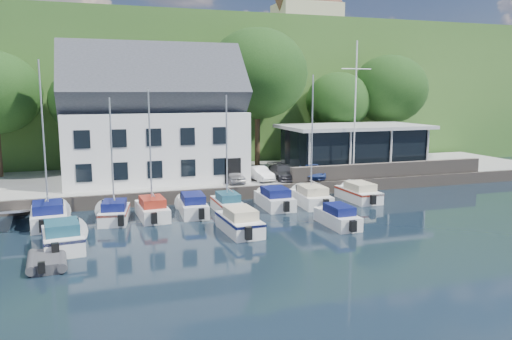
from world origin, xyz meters
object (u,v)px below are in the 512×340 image
Objects in this scene: flagpole at (355,110)px; boat_r1_3 at (193,204)px; car_silver at (233,175)px; boat_r2_2 at (239,220)px; boat_r1_2 at (150,152)px; boat_r1_4 at (227,152)px; car_blue at (312,171)px; boat_r1_0 at (44,152)px; boat_r2_0 at (63,235)px; car_dgrey at (282,172)px; boat_r1_1 at (112,156)px; boat_r1_7 at (358,191)px; boat_r2_3 at (337,215)px; club_pavilion at (353,147)px; car_white at (259,173)px; boat_r1_6 at (312,144)px; boat_r1_5 at (274,197)px; dinghy_1 at (47,259)px; harbor_building at (154,126)px.

flagpole reaches higher than boat_r1_3.
car_silver is 10.82m from boat_r2_2.
boat_r1_2 is 1.04× the size of boat_r1_4.
boat_r1_4 is at bearing -131.69° from car_blue.
boat_r1_0 is 1.71× the size of boat_r2_0.
car_dgrey is at bearing 23.35° from boat_r1_2.
flagpole is 20.16m from boat_r1_1.
boat_r1_7 reaches higher than boat_r2_3.
club_pavilion is 9.28m from boat_r1_7.
boat_r1_4 reaches higher than car_blue.
car_white is at bearing 5.70° from car_silver.
boat_r2_0 is (-10.25, -5.20, -3.37)m from boat_r1_4.
boat_r1_6 is (-8.00, -8.36, 1.39)m from club_pavilion.
boat_r1_2 reaches higher than boat_r1_1.
boat_r2_0 is (-5.18, -5.09, -3.53)m from boat_r1_2.
car_dgrey is at bearing 85.20° from boat_r2_3.
boat_r1_0 is 6.57m from boat_r2_0.
boat_r1_1 is 11.50m from boat_r1_5.
boat_r2_2 is (-12.67, -9.42, -5.84)m from flagpole.
car_dgrey is at bearing -10.67° from car_white.
boat_r1_0 reaches higher than dinghy_1.
boat_r1_6 is 1.54× the size of boat_r2_2.
club_pavilion is at bearing 28.85° from dinghy_1.
car_blue is at bearing 106.18° from boat_r1_7.
car_blue is (6.78, -0.14, 0.05)m from car_silver.
boat_r1_7 is at bearing 1.52° from boat_r1_4.
boat_r1_0 is at bearing -175.52° from boat_r1_1.
boat_r1_5 is at bearing -106.50° from car_white.
boat_r1_0 reaches higher than boat_r1_3.
dinghy_1 is at bearing -173.25° from boat_r2_3.
car_dgrey is 0.69× the size of boat_r1_7.
boat_r2_3 is (-0.78, -5.60, -3.77)m from boat_r1_6.
flagpole is 1.35× the size of boat_r1_4.
car_silver is (-12.35, -3.02, -1.48)m from club_pavilion.
club_pavilion reaches higher than boat_r2_3.
car_dgrey is at bearing 13.03° from boat_r1_0.
boat_r1_3 is at bearing 2.08° from boat_r1_2.
flagpole reaches higher than boat_r1_1.
boat_r1_2 is at bearing -176.33° from boat_r1_5.
boat_r1_2 is 11.34m from boat_r1_6.
harbor_building is 1.74× the size of boat_r1_4.
harbor_building is at bearing 99.16° from boat_r2_2.
boat_r2_3 is at bearing 3.88° from dinghy_1.
club_pavilion is 10.57m from car_white.
car_blue is 1.21× the size of dinghy_1.
harbor_building reaches higher than boat_r1_7.
boat_r1_0 is at bearing -158.50° from car_silver.
boat_r1_2 is (-1.34, -9.03, -1.06)m from harbor_building.
boat_r1_5 is at bearing 3.77° from boat_r1_4.
car_dgrey is at bearing 41.58° from boat_r1_4.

